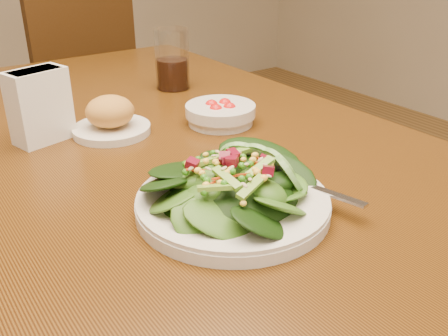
{
  "coord_description": "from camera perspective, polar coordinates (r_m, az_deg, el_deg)",
  "views": [
    {
      "loc": [
        -0.35,
        -0.74,
        1.09
      ],
      "look_at": [
        -0.0,
        -0.26,
        0.81
      ],
      "focal_mm": 40.0,
      "sensor_mm": 36.0,
      "label": 1
    }
  ],
  "objects": [
    {
      "name": "dining_table",
      "position": [
        0.93,
        -8.97,
        -3.02
      ],
      "size": [
        0.9,
        1.4,
        0.75
      ],
      "color": "#57340E",
      "rests_on": "ground_plane"
    },
    {
      "name": "chair_far",
      "position": [
        2.01,
        -16.56,
        6.94
      ],
      "size": [
        0.48,
        0.48,
        0.9
      ],
      "rotation": [
        0.0,
        0.0,
        3.3
      ],
      "color": "black",
      "rests_on": "ground_plane"
    },
    {
      "name": "salad_plate",
      "position": [
        0.66,
        1.66,
        -2.59
      ],
      "size": [
        0.26,
        0.26,
        0.07
      ],
      "rotation": [
        0.0,
        0.0,
        -0.11
      ],
      "color": "silver",
      "rests_on": "dining_table"
    },
    {
      "name": "bread_plate",
      "position": [
        0.93,
        -12.83,
        5.55
      ],
      "size": [
        0.14,
        0.14,
        0.07
      ],
      "color": "silver",
      "rests_on": "dining_table"
    },
    {
      "name": "tomato_bowl",
      "position": [
        0.96,
        -0.41,
        6.25
      ],
      "size": [
        0.13,
        0.13,
        0.04
      ],
      "color": "silver",
      "rests_on": "dining_table"
    },
    {
      "name": "drinking_glass",
      "position": [
        1.18,
        -5.94,
        11.81
      ],
      "size": [
        0.08,
        0.08,
        0.14
      ],
      "color": "silver",
      "rests_on": "dining_table"
    },
    {
      "name": "napkin_holder",
      "position": [
        0.92,
        -20.34,
        6.87
      ],
      "size": [
        0.11,
        0.08,
        0.13
      ],
      "rotation": [
        0.0,
        0.0,
        0.26
      ],
      "color": "white",
      "rests_on": "dining_table"
    }
  ]
}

